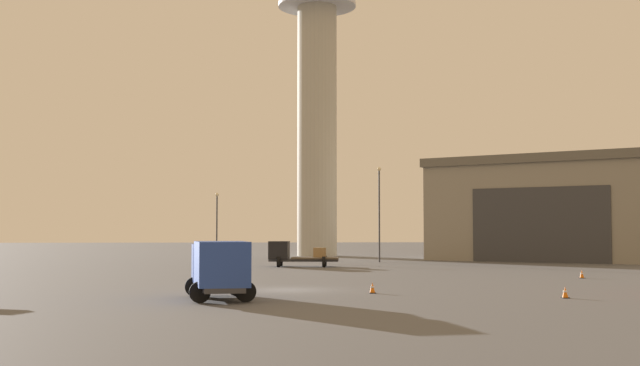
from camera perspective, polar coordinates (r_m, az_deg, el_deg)
name	(u,v)px	position (r m, az deg, el deg)	size (l,w,h in m)	color
ground_plane	(289,290)	(46.65, -2.22, -7.53)	(400.00, 400.00, 0.00)	#545456
control_tower	(317,82)	(112.21, -0.21, 7.10)	(10.73, 10.73, 43.46)	#B2AD9E
hangar	(563,209)	(98.96, 16.72, -1.79)	(33.66, 32.11, 11.81)	gray
truck_box_blue	(220,266)	(40.19, -7.08, -5.83)	(3.61, 6.21, 2.85)	#38383D
truck_flatbed_black	(293,254)	(76.95, -1.91, -5.03)	(6.80, 3.71, 2.41)	#38383D
light_post_west	(217,219)	(101.51, -7.27, -2.52)	(0.44, 0.44, 8.15)	#38383D
light_post_north	(379,207)	(88.50, 4.19, -1.66)	(0.44, 0.44, 10.37)	#38383D
traffic_cone_near_left	(565,292)	(42.64, 16.87, -7.38)	(0.36, 0.36, 0.59)	black
traffic_cone_near_right	(582,274)	(61.00, 17.95, -6.12)	(0.36, 0.36, 0.59)	black
traffic_cone_mid_apron	(372,288)	(44.11, 3.71, -7.38)	(0.36, 0.36, 0.60)	black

